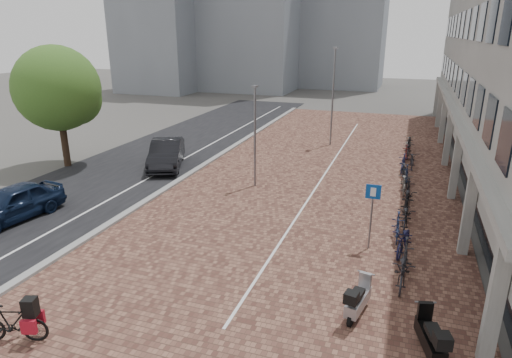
% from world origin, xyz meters
% --- Properties ---
extents(ground, '(140.00, 140.00, 0.00)m').
position_xyz_m(ground, '(0.00, 0.00, 0.00)').
color(ground, '#474442').
rests_on(ground, ground).
extents(plaza_brick, '(14.50, 42.00, 0.04)m').
position_xyz_m(plaza_brick, '(2.00, 12.00, 0.01)').
color(plaza_brick, brown).
rests_on(plaza_brick, ground).
extents(street_asphalt, '(8.00, 50.00, 0.03)m').
position_xyz_m(street_asphalt, '(-9.00, 12.00, 0.01)').
color(street_asphalt, black).
rests_on(street_asphalt, ground).
extents(curb, '(0.35, 42.00, 0.14)m').
position_xyz_m(curb, '(-5.10, 12.00, 0.07)').
color(curb, gray).
rests_on(curb, ground).
extents(lane_line, '(0.12, 44.00, 0.00)m').
position_xyz_m(lane_line, '(-7.00, 12.00, 0.02)').
color(lane_line, white).
rests_on(lane_line, street_asphalt).
extents(parking_line, '(0.10, 30.00, 0.00)m').
position_xyz_m(parking_line, '(2.20, 12.00, 0.04)').
color(parking_line, white).
rests_on(parking_line, plaza_brick).
extents(car_navy, '(2.43, 4.73, 1.54)m').
position_xyz_m(car_navy, '(-9.40, 0.88, 0.77)').
color(car_navy, black).
rests_on(car_navy, ground).
extents(car_dark, '(3.56, 5.27, 1.64)m').
position_xyz_m(car_dark, '(-7.14, 10.06, 0.82)').
color(car_dark, black).
rests_on(car_dark, ground).
extents(hero_bike, '(1.94, 1.08, 1.32)m').
position_xyz_m(hero_bike, '(-2.84, -5.23, 0.58)').
color(hero_bike, black).
rests_on(hero_bike, ground).
extents(scooter_front, '(0.84, 1.72, 1.14)m').
position_xyz_m(scooter_front, '(5.59, -1.11, 0.57)').
color(scooter_front, '#A0A0A5').
rests_on(scooter_front, ground).
extents(scooter_mid, '(0.99, 1.83, 1.20)m').
position_xyz_m(scooter_mid, '(7.50, -2.22, 0.60)').
color(scooter_mid, black).
rests_on(scooter_mid, ground).
extents(parking_sign, '(0.54, 0.09, 2.59)m').
position_xyz_m(parking_sign, '(5.48, 3.20, 1.75)').
color(parking_sign, slate).
rests_on(parking_sign, ground).
extents(lamp_near, '(0.12, 0.12, 5.23)m').
position_xyz_m(lamp_near, '(-0.94, 8.52, 2.62)').
color(lamp_near, gray).
rests_on(lamp_near, ground).
extents(lamp_far, '(0.12, 0.12, 6.75)m').
position_xyz_m(lamp_far, '(1.25, 18.70, 3.38)').
color(lamp_far, slate).
rests_on(lamp_far, ground).
extents(street_tree, '(4.92, 4.92, 7.15)m').
position_xyz_m(street_tree, '(-12.89, 8.37, 4.54)').
color(street_tree, '#382619').
rests_on(street_tree, ground).
extents(bike_row, '(1.19, 20.41, 1.05)m').
position_xyz_m(bike_row, '(6.66, 10.20, 0.52)').
color(bike_row, black).
rests_on(bike_row, ground).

